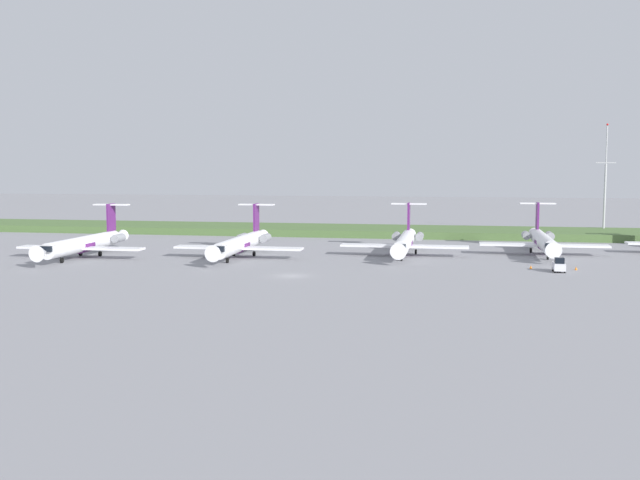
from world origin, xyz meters
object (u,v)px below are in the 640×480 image
Objects in this scene: safety_cone_front_marker at (531,267)px; regional_jet_fourth at (405,241)px; regional_jet_fifth at (543,240)px; safety_cone_rear_marker at (576,268)px; regional_jet_third at (241,243)px; baggage_tug at (559,266)px; safety_cone_mid_marker at (556,268)px; antenna_mast at (605,190)px; regional_jet_second at (85,243)px.

regional_jet_fourth is at bearing 145.69° from safety_cone_front_marker.
regional_jet_fifth is 56.36× the size of safety_cone_front_marker.
safety_cone_front_marker and safety_cone_rear_marker have the same top height.
regional_jet_third reaches higher than baggage_tug.
regional_jet_fourth is 56.36× the size of safety_cone_mid_marker.
regional_jet_fifth is at bearing 13.84° from regional_jet_fourth.
antenna_mast is 64.42m from safety_cone_mid_marker.
safety_cone_rear_marker is at bearing -0.77° from regional_jet_second.
safety_cone_front_marker is (49.29, -6.10, -2.26)m from regional_jet_third.
safety_cone_front_marker is 1.00× the size of safety_cone_mid_marker.
safety_cone_front_marker is 1.00× the size of safety_cone_rear_marker.
regional_jet_second reaches higher than safety_cone_mid_marker.
regional_jet_third is at bearing -165.05° from regional_jet_fifth.
regional_jet_fifth reaches higher than baggage_tug.
safety_cone_mid_marker is (24.63, -14.27, -2.26)m from regional_jet_fourth.
regional_jet_fifth is 45.11m from antenna_mast.
safety_cone_rear_marker is (2.95, 2.85, -0.73)m from baggage_tug.
regional_jet_fourth is at bearing 13.40° from regional_jet_second.
safety_cone_mid_marker is at bearing -6.61° from regional_jet_third.
antenna_mast is (42.88, 46.63, 8.13)m from regional_jet_fourth.
baggage_tug is 3.04m from safety_cone_mid_marker.
regional_jet_third is 49.71m from safety_cone_front_marker.
safety_cone_rear_marker is (-15.26, -61.00, -10.39)m from antenna_mast.
safety_cone_rear_marker is (3.00, -0.10, 0.00)m from safety_cone_mid_marker.
regional_jet_fifth is 56.36× the size of safety_cone_mid_marker.
antenna_mast is at bearing 73.31° from safety_cone_mid_marker.
regional_jet_fifth reaches higher than safety_cone_rear_marker.
regional_jet_second is at bearing 177.18° from baggage_tug.
safety_cone_rear_marker is at bearing -1.95° from safety_cone_mid_marker.
regional_jet_third and regional_jet_fifth have the same top height.
safety_cone_front_marker is at bearing 142.02° from baggage_tug.
regional_jet_second is 83.30m from safety_cone_rear_marker.
regional_jet_fifth is at bearing 89.67° from baggage_tug.
regional_jet_fourth reaches higher than baggage_tug.
regional_jet_fifth is at bearing 13.54° from regional_jet_second.
regional_jet_third reaches higher than safety_cone_rear_marker.
regional_jet_fifth is 20.80m from safety_cone_rear_marker.
regional_jet_second is 82.75m from regional_jet_fifth.
regional_jet_fourth is 1.00× the size of regional_jet_fifth.
regional_jet_fourth is 25.55m from regional_jet_fifth.
safety_cone_mid_marker is at bearing -0.87° from safety_cone_front_marker.
antenna_mast is at bearing 75.96° from safety_cone_rear_marker.
safety_cone_front_marker is at bearing -34.31° from regional_jet_fourth.
regional_jet_fourth is 9.69× the size of baggage_tug.
regional_jet_third reaches higher than safety_cone_front_marker.
regional_jet_third is 53.49m from safety_cone_mid_marker.
safety_cone_rear_marker is (2.82, -20.48, -2.26)m from regional_jet_fifth.
regional_jet_third is 1.00× the size of regional_jet_fifth.
regional_jet_fifth is (53.27, 14.23, 0.00)m from regional_jet_third.
baggage_tug is (53.14, -9.10, -1.53)m from regional_jet_third.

